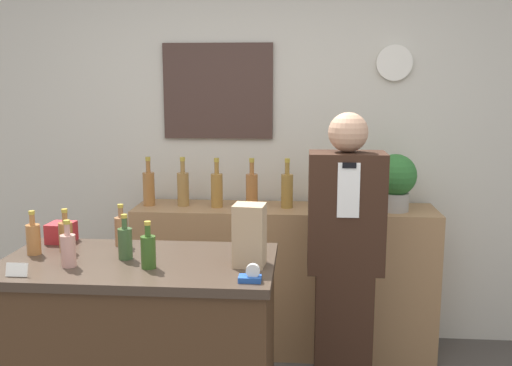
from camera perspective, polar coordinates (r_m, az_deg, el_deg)
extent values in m
cube|color=beige|center=(3.85, 0.59, 4.14)|extent=(5.20, 0.06, 2.70)
cube|color=#402D26|center=(3.82, -3.83, 9.15)|extent=(0.73, 0.02, 0.62)
cylinder|color=white|center=(3.82, 13.67, 11.60)|extent=(0.23, 0.03, 0.23)
cube|color=#9E754C|center=(3.77, 2.81, -9.59)|extent=(1.92, 0.41, 0.96)
cube|color=#422B19|center=(2.79, -11.40, -17.49)|extent=(1.18, 0.62, 0.93)
cube|color=#3B2E23|center=(2.60, -11.77, -7.98)|extent=(1.21, 0.65, 0.04)
cube|color=#331E14|center=(3.30, 8.65, -14.69)|extent=(0.31, 0.24, 0.74)
cube|color=#331E14|center=(3.08, 8.99, -2.90)|extent=(0.40, 0.24, 0.64)
cube|color=white|center=(2.93, 9.24, -0.74)|extent=(0.11, 0.01, 0.28)
cube|color=black|center=(2.91, 9.31, 1.75)|extent=(0.07, 0.01, 0.03)
sphere|color=tan|center=(3.01, 9.21, 5.03)|extent=(0.21, 0.21, 0.21)
cylinder|color=#9E998E|center=(3.64, 13.66, -1.84)|extent=(0.18, 0.18, 0.11)
sphere|color=#2D6B2D|center=(3.61, 13.77, 0.77)|extent=(0.26, 0.26, 0.26)
cube|color=tan|center=(2.44, -0.66, -5.23)|extent=(0.14, 0.13, 0.27)
cube|color=#1E4799|center=(2.28, -0.61, -9.54)|extent=(0.09, 0.06, 0.02)
cylinder|color=silver|center=(2.27, -0.31, -8.76)|extent=(0.06, 0.02, 0.06)
cube|color=white|center=(2.52, -22.80, -8.00)|extent=(0.09, 0.02, 0.06)
cube|color=maroon|center=(2.97, -18.89, -4.70)|extent=(0.13, 0.13, 0.10)
cylinder|color=#A56835|center=(2.80, -21.37, -5.28)|extent=(0.06, 0.06, 0.14)
cylinder|color=#A56835|center=(2.78, -21.49, -3.42)|extent=(0.02, 0.02, 0.05)
cylinder|color=#B29933|center=(2.77, -21.53, -2.77)|extent=(0.03, 0.03, 0.02)
cylinder|color=#996431|center=(2.79, -18.48, -5.16)|extent=(0.06, 0.06, 0.14)
cylinder|color=#996431|center=(2.77, -18.58, -3.29)|extent=(0.02, 0.02, 0.05)
cylinder|color=#B29933|center=(2.76, -18.62, -2.64)|extent=(0.03, 0.03, 0.02)
cylinder|color=tan|center=(2.57, -18.25, -6.46)|extent=(0.06, 0.06, 0.14)
cylinder|color=tan|center=(2.54, -18.37, -4.44)|extent=(0.02, 0.02, 0.05)
cylinder|color=#B29933|center=(2.53, -18.41, -3.73)|extent=(0.03, 0.03, 0.02)
cylinder|color=#95643F|center=(2.82, -13.31, -4.74)|extent=(0.06, 0.06, 0.14)
cylinder|color=#95643F|center=(2.80, -13.39, -2.89)|extent=(0.02, 0.02, 0.05)
cylinder|color=#B29933|center=(2.79, -13.41, -2.24)|extent=(0.03, 0.03, 0.02)
cylinder|color=#36512C|center=(2.61, -12.94, -5.94)|extent=(0.06, 0.06, 0.14)
cylinder|color=#36512C|center=(2.58, -13.03, -3.95)|extent=(0.02, 0.02, 0.05)
cylinder|color=#B29933|center=(2.58, -13.05, -3.25)|extent=(0.03, 0.03, 0.02)
cylinder|color=#30511C|center=(2.46, -10.71, -6.81)|extent=(0.06, 0.06, 0.14)
cylinder|color=#30511C|center=(2.44, -10.78, -4.71)|extent=(0.02, 0.02, 0.05)
cylinder|color=#B29933|center=(2.43, -10.81, -3.97)|extent=(0.03, 0.03, 0.02)
cylinder|color=#9E6532|center=(3.75, -10.67, -0.59)|extent=(0.08, 0.08, 0.22)
cylinder|color=#9E6532|center=(3.72, -10.74, 1.61)|extent=(0.03, 0.03, 0.08)
cylinder|color=#B29933|center=(3.72, -10.76, 2.39)|extent=(0.03, 0.03, 0.03)
cylinder|color=olive|center=(3.70, -7.30, -0.63)|extent=(0.08, 0.08, 0.22)
cylinder|color=olive|center=(3.68, -7.35, 1.60)|extent=(0.03, 0.03, 0.08)
cylinder|color=#B29933|center=(3.67, -7.37, 2.39)|extent=(0.03, 0.03, 0.03)
cylinder|color=olive|center=(3.64, -3.94, -0.75)|extent=(0.08, 0.08, 0.22)
cylinder|color=olive|center=(3.61, -3.96, 1.52)|extent=(0.03, 0.03, 0.08)
cylinder|color=#B29933|center=(3.61, -3.97, 2.31)|extent=(0.03, 0.03, 0.03)
cylinder|color=#A36431|center=(3.62, -0.42, -0.79)|extent=(0.08, 0.08, 0.22)
cylinder|color=#A36431|center=(3.59, -0.42, 1.49)|extent=(0.03, 0.03, 0.08)
cylinder|color=#B29933|center=(3.59, -0.43, 2.29)|extent=(0.03, 0.03, 0.03)
cylinder|color=olive|center=(3.62, 3.12, -0.81)|extent=(0.08, 0.08, 0.22)
cylinder|color=olive|center=(3.59, 3.14, 1.47)|extent=(0.03, 0.03, 0.08)
cylinder|color=#B29933|center=(3.58, 3.15, 2.27)|extent=(0.03, 0.03, 0.03)
cylinder|color=olive|center=(3.64, 6.65, -0.80)|extent=(0.08, 0.08, 0.22)
cylinder|color=olive|center=(3.61, 6.69, 1.47)|extent=(0.03, 0.03, 0.08)
cylinder|color=#B29933|center=(3.61, 6.71, 2.27)|extent=(0.03, 0.03, 0.03)
cylinder|color=olive|center=(3.62, 10.19, -0.93)|extent=(0.08, 0.08, 0.22)
cylinder|color=olive|center=(3.60, 10.26, 1.35)|extent=(0.03, 0.03, 0.08)
cylinder|color=#B29933|center=(3.59, 10.29, 2.15)|extent=(0.03, 0.03, 0.03)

